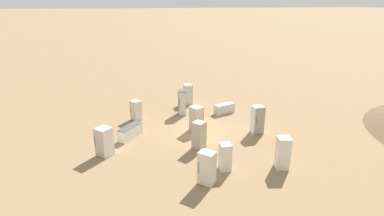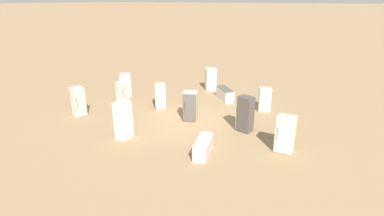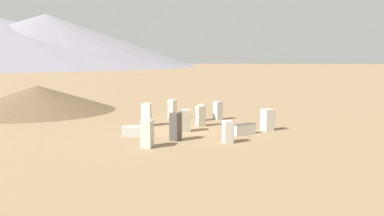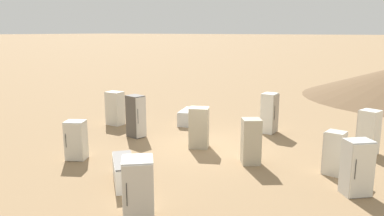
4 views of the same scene
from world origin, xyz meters
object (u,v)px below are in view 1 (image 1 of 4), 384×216
at_px(discarded_fridge_0, 258,120).
at_px(discarded_fridge_9, 182,103).
at_px(discarded_fridge_2, 104,142).
at_px(discarded_fridge_1, 130,132).
at_px(discarded_fridge_8, 224,108).
at_px(discarded_fridge_4, 188,94).
at_px(discarded_fridge_10, 225,157).
at_px(discarded_fridge_5, 207,168).
at_px(discarded_fridge_6, 196,119).
at_px(discarded_fridge_3, 136,110).
at_px(discarded_fridge_11, 283,153).
at_px(discarded_fridge_7, 199,135).

xyz_separation_m(discarded_fridge_0, discarded_fridge_9, (3.77, -4.79, 0.01)).
bearing_deg(discarded_fridge_2, discarded_fridge_9, -88.99).
height_order(discarded_fridge_1, discarded_fridge_8, discarded_fridge_1).
height_order(discarded_fridge_4, discarded_fridge_8, discarded_fridge_4).
bearing_deg(discarded_fridge_0, discarded_fridge_10, 43.57).
relative_size(discarded_fridge_0, discarded_fridge_5, 1.14).
xyz_separation_m(discarded_fridge_0, discarded_fridge_4, (2.61, -7.11, -0.09)).
bearing_deg(discarded_fridge_6, discarded_fridge_3, -153.85).
height_order(discarded_fridge_10, discarded_fridge_11, discarded_fridge_11).
xyz_separation_m(discarded_fridge_2, discarded_fridge_6, (-5.96, -1.80, 0.01)).
height_order(discarded_fridge_2, discarded_fridge_11, discarded_fridge_11).
relative_size(discarded_fridge_0, discarded_fridge_1, 1.06).
relative_size(discarded_fridge_4, discarded_fridge_6, 1.02).
distance_m(discarded_fridge_1, discarded_fridge_10, 6.80).
relative_size(discarded_fridge_2, discarded_fridge_4, 0.97).
distance_m(discarded_fridge_5, discarded_fridge_11, 4.20).
bearing_deg(discarded_fridge_10, discarded_fridge_9, 96.39).
distance_m(discarded_fridge_3, discarded_fridge_5, 9.45).
height_order(discarded_fridge_0, discarded_fridge_6, discarded_fridge_0).
bearing_deg(discarded_fridge_0, discarded_fridge_6, -24.00).
distance_m(discarded_fridge_5, discarded_fridge_7, 3.70).
bearing_deg(discarded_fridge_2, discarded_fridge_10, -160.22).
xyz_separation_m(discarded_fridge_0, discarded_fridge_8, (0.54, -4.14, -0.56)).
bearing_deg(discarded_fridge_10, discarded_fridge_8, 73.86).
bearing_deg(discarded_fridge_11, discarded_fridge_2, 171.77).
height_order(discarded_fridge_5, discarded_fridge_9, discarded_fridge_9).
relative_size(discarded_fridge_6, discarded_fridge_9, 0.89).
bearing_deg(discarded_fridge_4, discarded_fridge_1, -46.52).
distance_m(discarded_fridge_6, discarded_fridge_7, 2.60).
relative_size(discarded_fridge_0, discarded_fridge_2, 1.14).
distance_m(discarded_fridge_3, discarded_fridge_8, 6.73).
bearing_deg(discarded_fridge_7, discarded_fridge_3, 173.70).
distance_m(discarded_fridge_1, discarded_fridge_2, 2.54).
distance_m(discarded_fridge_1, discarded_fridge_7, 4.56).
height_order(discarded_fridge_3, discarded_fridge_4, discarded_fridge_4).
bearing_deg(discarded_fridge_1, discarded_fridge_10, 171.73).
xyz_separation_m(discarded_fridge_9, discarded_fridge_10, (0.04, 8.41, -0.21)).
height_order(discarded_fridge_8, discarded_fridge_11, discarded_fridge_11).
bearing_deg(discarded_fridge_11, discarded_fridge_7, 151.92).
bearing_deg(discarded_fridge_6, discarded_fridge_10, -25.18).
relative_size(discarded_fridge_1, discarded_fridge_11, 1.03).
bearing_deg(discarded_fridge_5, discarded_fridge_7, -53.97).
height_order(discarded_fridge_2, discarded_fridge_8, discarded_fridge_2).
bearing_deg(discarded_fridge_8, discarded_fridge_0, -8.32).
xyz_separation_m(discarded_fridge_1, discarded_fridge_8, (-7.44, -2.40, -0.02)).
height_order(discarded_fridge_0, discarded_fridge_8, discarded_fridge_0).
relative_size(discarded_fridge_1, discarded_fridge_2, 1.08).
xyz_separation_m(discarded_fridge_6, discarded_fridge_9, (0.13, -3.17, 0.11)).
bearing_deg(discarded_fridge_3, discarded_fridge_0, -149.06).
bearing_deg(discarded_fridge_0, discarded_fridge_11, 77.96).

